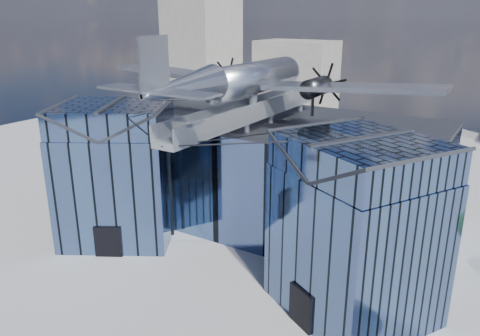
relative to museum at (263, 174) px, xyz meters
The scene contains 4 objects.
ground_plane 8.03m from the museum, 90.00° to the right, with size 120.00×120.00×0.00m, color gray.
museum is the anchor object (origin of this frame).
bg_towers 44.92m from the museum, 88.14° to the left, with size 77.00×24.50×26.00m.
tree_side_w 23.50m from the museum, behind, with size 4.03×4.03×5.03m.
Camera 1 is at (18.34, -27.73, 18.74)m, focal length 35.00 mm.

